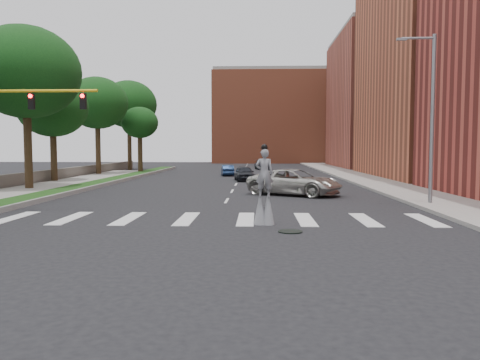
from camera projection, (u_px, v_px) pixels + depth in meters
ground_plane at (214, 223)px, 19.33m from camera, size 160.00×160.00×0.00m
grass_median at (101, 183)px, 39.68m from camera, size 2.00×60.00×0.25m
median_curb at (113, 183)px, 39.64m from camera, size 0.20×60.00×0.28m
sidewalk_left at (2, 195)px, 29.82m from camera, size 4.00×60.00×0.18m
sidewalk_right at (371, 180)px, 43.80m from camera, size 5.00×90.00×0.18m
stone_wall at (47, 176)px, 41.84m from camera, size 0.50×56.00×1.10m
manhole at (290, 231)px, 17.23m from camera, size 0.90×0.90×0.04m
building_mid at (456, 60)px, 47.61m from camera, size 16.00×22.00×24.00m
building_far at (389, 102)px, 71.67m from camera, size 16.00×22.00×20.00m
building_backdrop at (278, 119)px, 96.25m from camera, size 26.00×14.00×18.00m
streetlight at (431, 114)px, 24.58m from camera, size 2.05×0.20×9.00m
traffic_signal at (16, 126)px, 22.39m from camera, size 5.30×0.23×6.20m
stilt_performer at (264, 191)px, 18.81m from camera, size 0.84×0.54×3.25m
suv_crossing at (295, 182)px, 30.48m from camera, size 6.74×5.42×1.70m
car_near at (244, 173)px, 43.68m from camera, size 2.23×4.31×1.40m
car_mid at (227, 170)px, 51.47m from camera, size 1.72×3.68×1.17m
car_far at (262, 165)px, 66.50m from camera, size 2.41×4.81×1.34m
tree_2 at (26, 73)px, 33.28m from camera, size 7.71×7.71×11.74m
tree_3 at (52, 107)px, 41.00m from camera, size 6.13×6.13×9.25m
tree_4 at (97, 103)px, 51.66m from camera, size 6.74×6.74×10.89m
tree_5 at (129, 105)px, 63.36m from camera, size 7.54×7.54×12.16m
tree_6 at (140, 123)px, 55.85m from camera, size 4.39×4.39×7.95m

